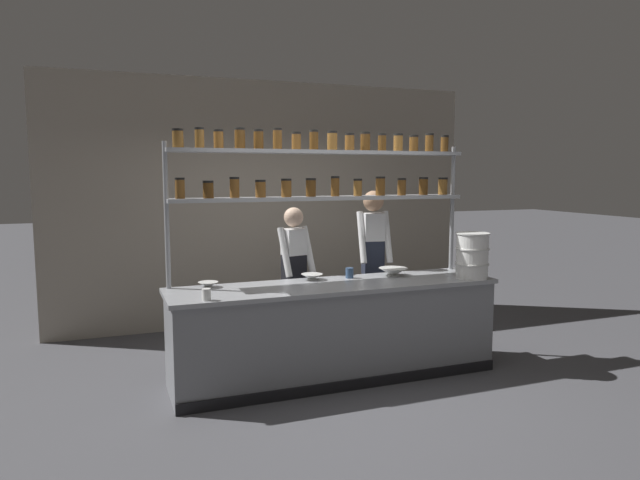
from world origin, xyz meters
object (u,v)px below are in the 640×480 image
spice_shelf_unit (323,176)px  serving_cup_by_board (349,273)px  chef_left (294,273)px  prep_bowl_near_left (312,277)px  prep_bowl_center_front (393,272)px  prep_bowl_center_back (208,285)px  chef_center (373,258)px  container_stack (472,256)px  serving_cup_front (206,294)px

spice_shelf_unit → serving_cup_by_board: (0.24, -0.11, -0.96)m
chef_left → prep_bowl_near_left: (0.04, -0.44, 0.03)m
spice_shelf_unit → prep_bowl_near_left: 0.99m
prep_bowl_center_front → prep_bowl_center_back: 1.87m
chef_left → chef_center: chef_center is taller
prep_bowl_center_front → prep_bowl_center_back: prep_bowl_center_front is taller
chef_left → chef_center: 0.91m
prep_bowl_center_front → serving_cup_by_board: bearing=174.2°
container_stack → prep_bowl_near_left: size_ratio=2.14×
chef_left → prep_bowl_center_front: chef_left is taller
spice_shelf_unit → prep_bowl_center_back: bearing=-175.8°
chef_left → container_stack: size_ratio=3.53×
prep_bowl_center_back → serving_cup_by_board: (1.40, -0.03, 0.03)m
serving_cup_front → prep_bowl_center_back: bearing=78.7°
spice_shelf_unit → prep_bowl_center_front: (0.71, -0.16, -0.97)m
spice_shelf_unit → prep_bowl_center_front: bearing=-12.7°
prep_bowl_center_back → serving_cup_by_board: 1.40m
chef_left → serving_cup_front: bearing=-151.0°
spice_shelf_unit → prep_bowl_near_left: spice_shelf_unit is taller
chef_left → prep_bowl_center_back: size_ratio=8.61×
serving_cup_by_board → spice_shelf_unit: bearing=155.0°
container_stack → prep_bowl_center_front: bearing=149.2°
serving_cup_by_board → chef_center: bearing=43.2°
chef_center → prep_bowl_center_back: chef_center is taller
prep_bowl_near_left → serving_cup_by_board: bearing=-6.3°
prep_bowl_near_left → prep_bowl_center_front: (0.85, -0.09, 0.01)m
serving_cup_front → serving_cup_by_board: size_ratio=0.97×
spice_shelf_unit → chef_center: 1.20m
chef_left → prep_bowl_center_back: 1.08m
chef_center → prep_bowl_center_back: (-1.89, -0.42, -0.09)m
container_stack → prep_bowl_center_back: size_ratio=2.44×
prep_bowl_near_left → prep_bowl_center_back: prep_bowl_near_left is taller
prep_bowl_center_front → prep_bowl_center_back: size_ratio=1.58×
chef_left → serving_cup_by_board: (0.42, -0.49, 0.05)m
container_stack → serving_cup_front: (-2.64, -0.06, -0.18)m
chef_center → chef_left: bearing=-172.3°
prep_bowl_center_back → serving_cup_front: 0.54m
chef_center → serving_cup_front: chef_center is taller
container_stack → serving_cup_by_board: size_ratio=4.45×
chef_center → serving_cup_front: (-1.99, -0.96, -0.07)m
chef_center → prep_bowl_center_front: chef_center is taller
prep_bowl_near_left → chef_center: bearing=25.4°
chef_center → serving_cup_by_board: 0.67m
chef_center → container_stack: (0.65, -0.90, 0.11)m
spice_shelf_unit → serving_cup_front: 1.70m
chef_left → serving_cup_by_board: bearing=-62.5°
prep_bowl_center_front → serving_cup_front: serving_cup_front is taller
spice_shelf_unit → prep_bowl_center_front: size_ratio=10.35×
prep_bowl_center_front → spice_shelf_unit: bearing=167.3°
container_stack → serving_cup_by_board: container_stack is taller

